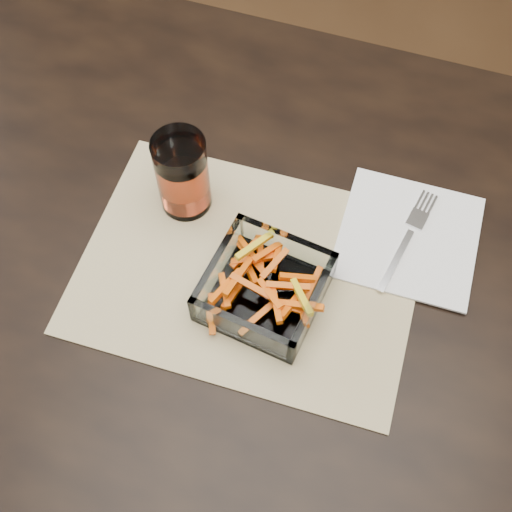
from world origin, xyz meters
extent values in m
plane|color=#331E0F|center=(0.00, 0.00, 0.00)|extent=(4.50, 4.50, 0.00)
cube|color=black|center=(0.00, 0.00, 0.73)|extent=(1.60, 0.90, 0.03)
cylinder|color=black|center=(-0.72, 0.37, 0.36)|extent=(0.06, 0.06, 0.72)
cube|color=tan|center=(-0.06, -0.03, 0.75)|extent=(0.46, 0.34, 0.00)
cube|color=white|center=(-0.03, -0.06, 0.76)|extent=(0.16, 0.16, 0.01)
cube|color=white|center=(-0.02, 0.01, 0.78)|extent=(0.14, 0.03, 0.06)
cube|color=white|center=(-0.04, -0.13, 0.78)|extent=(0.14, 0.03, 0.06)
cube|color=white|center=(-0.10, -0.05, 0.78)|extent=(0.03, 0.14, 0.06)
cube|color=white|center=(0.04, -0.07, 0.78)|extent=(0.03, 0.14, 0.06)
cylinder|color=white|center=(-0.18, 0.05, 0.82)|extent=(0.07, 0.07, 0.13)
cylinder|color=#B43719|center=(-0.18, 0.05, 0.80)|extent=(0.06, 0.06, 0.08)
cube|color=white|center=(0.13, 0.09, 0.76)|extent=(0.19, 0.19, 0.00)
cube|color=silver|center=(0.12, 0.05, 0.76)|extent=(0.03, 0.11, 0.00)
cube|color=silver|center=(0.14, 0.12, 0.76)|extent=(0.03, 0.03, 0.00)
cube|color=silver|center=(0.13, 0.16, 0.76)|extent=(0.01, 0.03, 0.00)
cube|color=silver|center=(0.14, 0.15, 0.76)|extent=(0.01, 0.03, 0.00)
cube|color=silver|center=(0.15, 0.15, 0.76)|extent=(0.01, 0.03, 0.00)
cube|color=silver|center=(0.15, 0.15, 0.76)|extent=(0.01, 0.03, 0.00)
camera|label=1|loc=(0.08, -0.41, 1.52)|focal=45.00mm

